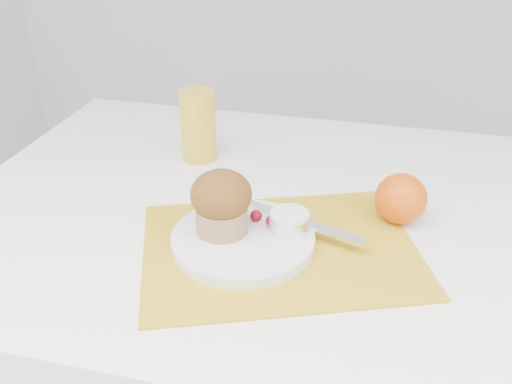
% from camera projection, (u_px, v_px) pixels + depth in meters
% --- Properties ---
extents(table, '(1.20, 0.80, 0.75)m').
position_uv_depth(table, '(301.00, 373.00, 1.12)').
color(table, white).
rests_on(table, ground).
extents(placemat, '(0.48, 0.42, 0.00)m').
position_uv_depth(placemat, '(280.00, 249.00, 0.84)').
color(placemat, gold).
rests_on(placemat, table).
extents(plate, '(0.26, 0.26, 0.02)m').
position_uv_depth(plate, '(243.00, 240.00, 0.84)').
color(plate, silver).
rests_on(plate, placemat).
extents(ramekin, '(0.07, 0.07, 0.03)m').
position_uv_depth(ramekin, '(289.00, 223.00, 0.84)').
color(ramekin, silver).
rests_on(ramekin, plate).
extents(cream, '(0.06, 0.06, 0.01)m').
position_uv_depth(cream, '(290.00, 215.00, 0.84)').
color(cream, white).
rests_on(cream, ramekin).
extents(raspberry_near, '(0.02, 0.02, 0.02)m').
position_uv_depth(raspberry_near, '(256.00, 215.00, 0.87)').
color(raspberry_near, '#61020F').
rests_on(raspberry_near, plate).
extents(raspberry_far, '(0.02, 0.02, 0.02)m').
position_uv_depth(raspberry_far, '(273.00, 221.00, 0.85)').
color(raspberry_far, '#54020F').
rests_on(raspberry_far, plate).
extents(butter_knife, '(0.21, 0.09, 0.01)m').
position_uv_depth(butter_knife, '(300.00, 221.00, 0.87)').
color(butter_knife, white).
rests_on(butter_knife, plate).
extents(orange, '(0.08, 0.08, 0.08)m').
position_uv_depth(orange, '(401.00, 199.00, 0.89)').
color(orange, '#D24F07').
rests_on(orange, table).
extents(juice_glass, '(0.07, 0.07, 0.14)m').
position_uv_depth(juice_glass, '(198.00, 126.00, 1.08)').
color(juice_glass, gold).
rests_on(juice_glass, table).
extents(muffin, '(0.09, 0.09, 0.10)m').
position_uv_depth(muffin, '(221.00, 202.00, 0.83)').
color(muffin, '#AD7A53').
rests_on(muffin, plate).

